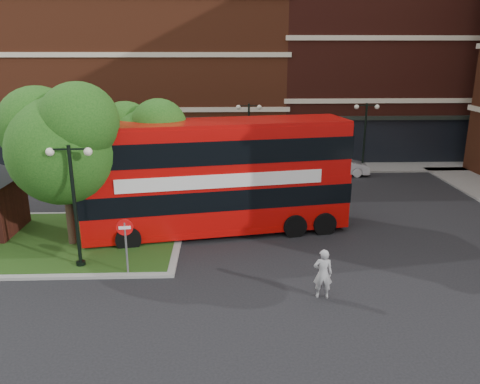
{
  "coord_description": "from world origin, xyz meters",
  "views": [
    {
      "loc": [
        0.22,
        -17.08,
        8.31
      ],
      "look_at": [
        1.01,
        3.92,
        2.0
      ],
      "focal_mm": 35.0,
      "sensor_mm": 36.0,
      "label": 1
    }
  ],
  "objects_px": {
    "bus": "(217,170)",
    "car_silver": "(183,161)",
    "woman": "(323,274)",
    "car_white": "(338,165)"
  },
  "relations": [
    {
      "from": "woman",
      "to": "car_white",
      "type": "relative_size",
      "value": 0.44
    },
    {
      "from": "bus",
      "to": "car_silver",
      "type": "xyz_separation_m",
      "value": [
        -2.56,
        11.97,
        -2.33
      ]
    },
    {
      "from": "bus",
      "to": "car_white",
      "type": "distance_m",
      "value": 13.61
    },
    {
      "from": "bus",
      "to": "car_white",
      "type": "height_order",
      "value": "bus"
    },
    {
      "from": "bus",
      "to": "car_silver",
      "type": "bearing_deg",
      "value": 92.27
    },
    {
      "from": "bus",
      "to": "car_white",
      "type": "bearing_deg",
      "value": 41.51
    },
    {
      "from": "woman",
      "to": "car_white",
      "type": "xyz_separation_m",
      "value": [
        4.66,
        16.95,
        -0.22
      ]
    },
    {
      "from": "bus",
      "to": "car_silver",
      "type": "height_order",
      "value": "bus"
    },
    {
      "from": "car_white",
      "to": "woman",
      "type": "bearing_deg",
      "value": 168.35
    },
    {
      "from": "car_silver",
      "to": "woman",
      "type": "bearing_deg",
      "value": -156.78
    }
  ]
}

